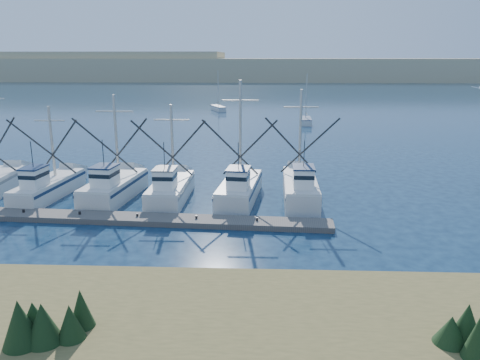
% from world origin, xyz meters
% --- Properties ---
extents(ground, '(500.00, 500.00, 0.00)m').
position_xyz_m(ground, '(0.00, 0.00, 0.00)').
color(ground, '#0C1D34').
rests_on(ground, ground).
extents(shore_bank, '(40.00, 10.00, 1.60)m').
position_xyz_m(shore_bank, '(-8.00, -10.00, 0.80)').
color(shore_bank, '#4C422D').
rests_on(shore_bank, ground).
extents(floating_dock, '(27.92, 3.55, 0.37)m').
position_xyz_m(floating_dock, '(-10.37, 5.49, 0.19)').
color(floating_dock, '#5A5450').
rests_on(floating_dock, ground).
extents(dune_ridge, '(360.00, 60.00, 10.00)m').
position_xyz_m(dune_ridge, '(0.00, 210.00, 5.00)').
color(dune_ridge, tan).
rests_on(dune_ridge, ground).
extents(trawler_fleet, '(27.43, 8.70, 9.02)m').
position_xyz_m(trawler_fleet, '(-10.17, 10.46, 0.94)').
color(trawler_fleet, silver).
rests_on(trawler_fleet, ground).
extents(sailboat_near, '(1.88, 5.88, 8.10)m').
position_xyz_m(sailboat_near, '(6.23, 53.38, 0.50)').
color(sailboat_near, silver).
rests_on(sailboat_near, ground).
extents(sailboat_far, '(3.70, 6.30, 8.10)m').
position_xyz_m(sailboat_far, '(-9.88, 72.20, 0.50)').
color(sailboat_far, silver).
rests_on(sailboat_far, ground).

